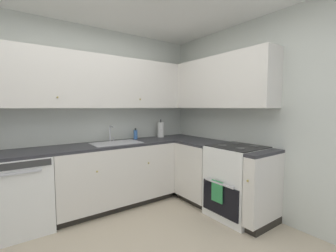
{
  "coord_description": "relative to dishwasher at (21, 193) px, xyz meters",
  "views": [
    {
      "loc": [
        -0.82,
        -1.59,
        1.41
      ],
      "look_at": [
        0.97,
        0.89,
        1.16
      ],
      "focal_mm": 24.42,
      "sensor_mm": 36.0,
      "label": 1
    }
  ],
  "objects": [
    {
      "name": "paper_towel_roll",
      "position": [
        2.02,
        0.16,
        0.59
      ],
      "size": [
        0.11,
        0.11,
        0.31
      ],
      "color": "white",
      "rests_on": "countertop_back"
    },
    {
      "name": "oven_range",
      "position": [
        2.28,
        -1.22,
        0.02
      ],
      "size": [
        0.68,
        0.62,
        1.05
      ],
      "color": "white",
      "rests_on": "ground_plane"
    },
    {
      "name": "sink",
      "position": [
        1.15,
        -0.03,
        0.43
      ],
      "size": [
        0.67,
        0.4,
        0.1
      ],
      "color": "#B7B7BC",
      "rests_on": "countertop_back"
    },
    {
      "name": "countertop_back",
      "position": [
        1.13,
        0.0,
        0.45
      ],
      "size": [
        2.86,
        0.6,
        0.03
      ],
      "primitive_type": "cube",
      "color": "#2D2D33",
      "rests_on": "lower_cabinets_back"
    },
    {
      "name": "wall_back",
      "position": [
        0.69,
        0.33,
        0.84
      ],
      "size": [
        3.84,
        0.05,
        2.55
      ],
      "primitive_type": "cube",
      "color": "silver",
      "rests_on": "ground_plane"
    },
    {
      "name": "dishwasher",
      "position": [
        0.0,
        0.0,
        0.0
      ],
      "size": [
        0.6,
        0.63,
        0.87
      ],
      "color": "white",
      "rests_on": "ground_plane"
    },
    {
      "name": "lower_cabinets_right",
      "position": [
        2.27,
        -0.8,
        0.0
      ],
      "size": [
        0.62,
        1.37,
        0.87
      ],
      "color": "silver",
      "rests_on": "ground_plane"
    },
    {
      "name": "upper_cabinets_right",
      "position": [
        2.4,
        -0.65,
        1.32
      ],
      "size": [
        0.32,
        1.91,
        0.72
      ],
      "color": "silver"
    },
    {
      "name": "upper_cabinets_back",
      "position": [
        0.97,
        0.14,
        1.32
      ],
      "size": [
        2.54,
        0.34,
        0.72
      ],
      "color": "silver"
    },
    {
      "name": "lower_cabinets_back",
      "position": [
        1.13,
        0.0,
        0.0
      ],
      "size": [
        1.66,
        0.62,
        0.87
      ],
      "color": "silver",
      "rests_on": "ground_plane"
    },
    {
      "name": "wall_right",
      "position": [
        2.59,
        -1.44,
        0.84
      ],
      "size": [
        0.05,
        3.58,
        2.55
      ],
      "primitive_type": "cube",
      "color": "silver",
      "rests_on": "ground_plane"
    },
    {
      "name": "countertop_right",
      "position": [
        2.26,
        -0.8,
        0.45
      ],
      "size": [
        0.6,
        1.37,
        0.03
      ],
      "color": "#2D2D33",
      "rests_on": "lower_cabinets_right"
    },
    {
      "name": "faucet",
      "position": [
        1.15,
        0.18,
        0.61
      ],
      "size": [
        0.07,
        0.16,
        0.23
      ],
      "color": "silver",
      "rests_on": "countertop_back"
    },
    {
      "name": "soap_bottle",
      "position": [
        1.56,
        0.18,
        0.54
      ],
      "size": [
        0.06,
        0.06,
        0.17
      ],
      "color": "#3F72BF",
      "rests_on": "countertop_back"
    }
  ]
}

